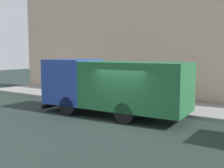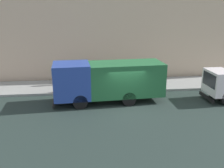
{
  "view_description": "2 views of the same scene",
  "coord_description": "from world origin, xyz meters",
  "views": [
    {
      "loc": [
        -10.39,
        -6.8,
        3.28
      ],
      "look_at": [
        1.47,
        1.39,
        1.64
      ],
      "focal_mm": 44.21,
      "sensor_mm": 36.0,
      "label": 1
    },
    {
      "loc": [
        -15.98,
        2.77,
        6.52
      ],
      "look_at": [
        1.6,
        0.87,
        1.2
      ],
      "focal_mm": 40.29,
      "sensor_mm": 36.0,
      "label": 2
    }
  ],
  "objects": [
    {
      "name": "street_sign_post",
      "position": [
        3.32,
        1.23,
        1.49
      ],
      "size": [
        0.44,
        0.08,
        2.21
      ],
      "color": "#4C5156",
      "rests_on": "sidewalk"
    },
    {
      "name": "ground",
      "position": [
        0.0,
        0.0,
        0.0
      ],
      "size": [
        80.0,
        80.0,
        0.0
      ],
      "primitive_type": "plane",
      "color": "#222F2B"
    },
    {
      "name": "pedestrian_walking",
      "position": [
        5.85,
        3.74,
        1.06
      ],
      "size": [
        0.41,
        0.41,
        1.66
      ],
      "rotation": [
        0.0,
        0.0,
        2.84
      ],
      "color": "brown",
      "rests_on": "sidewalk"
    },
    {
      "name": "pedestrian_standing",
      "position": [
        5.22,
        5.49,
        1.03
      ],
      "size": [
        0.52,
        0.52,
        1.64
      ],
      "rotation": [
        0.0,
        0.0,
        5.44
      ],
      "color": "brown",
      "rests_on": "sidewalk"
    },
    {
      "name": "large_utility_truck",
      "position": [
        1.23,
        1.19,
        1.65
      ],
      "size": [
        2.97,
        8.0,
        2.92
      ],
      "rotation": [
        0.0,
        0.0,
        0.07
      ],
      "color": "#25419C",
      "rests_on": "ground"
    },
    {
      "name": "building_facade",
      "position": [
        7.32,
        0.0,
        6.06
      ],
      "size": [
        0.5,
        30.0,
        12.13
      ],
      "primitive_type": "cube",
      "color": "#C8AC91",
      "rests_on": "ground"
    },
    {
      "name": "traffic_cone_orange",
      "position": [
        3.25,
        5.13,
        0.51
      ],
      "size": [
        0.47,
        0.47,
        0.68
      ],
      "primitive_type": "cone",
      "color": "orange",
      "rests_on": "sidewalk"
    },
    {
      "name": "sidewalk",
      "position": [
        4.91,
        0.0,
        0.09
      ],
      "size": [
        3.82,
        30.0,
        0.17
      ],
      "primitive_type": "cube",
      "color": "gray",
      "rests_on": "ground"
    }
  ]
}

